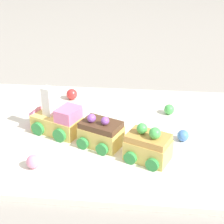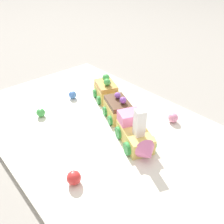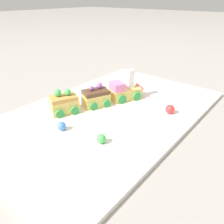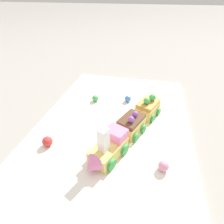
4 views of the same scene
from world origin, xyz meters
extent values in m
plane|color=gray|center=(0.00, 0.00, 0.00)|extent=(10.00, 10.00, 0.00)
cube|color=white|center=(0.00, 0.00, 0.01)|extent=(0.72, 0.45, 0.01)
cube|color=#EACC66|center=(0.10, 0.01, 0.03)|extent=(0.11, 0.09, 0.04)
cube|color=pink|center=(0.07, 0.03, 0.06)|extent=(0.05, 0.06, 0.03)
cone|color=pink|center=(0.15, -0.01, 0.04)|extent=(0.04, 0.05, 0.05)
cube|color=white|center=(0.11, 0.01, 0.06)|extent=(0.03, 0.03, 0.02)
cube|color=white|center=(0.11, 0.01, 0.08)|extent=(0.03, 0.03, 0.02)
cube|color=white|center=(0.11, 0.01, 0.10)|extent=(0.03, 0.03, 0.02)
cylinder|color=green|center=(0.11, -0.02, 0.03)|extent=(0.03, 0.02, 0.03)
cylinder|color=green|center=(0.13, 0.03, 0.03)|extent=(0.03, 0.02, 0.03)
cylinder|color=green|center=(0.06, 0.00, 0.03)|extent=(0.03, 0.02, 0.03)
cylinder|color=green|center=(0.08, 0.05, 0.03)|extent=(0.03, 0.02, 0.03)
cube|color=#EACC66|center=(0.00, 0.06, 0.03)|extent=(0.09, 0.08, 0.04)
cube|color=brown|center=(0.00, 0.06, 0.06)|extent=(0.09, 0.08, 0.01)
sphere|color=#9956C6|center=(-0.01, 0.06, 0.07)|extent=(0.02, 0.02, 0.02)
sphere|color=#9956C6|center=(0.02, 0.06, 0.07)|extent=(0.02, 0.02, 0.02)
cylinder|color=green|center=(0.01, 0.02, 0.02)|extent=(0.02, 0.02, 0.02)
cylinder|color=green|center=(0.03, 0.07, 0.02)|extent=(0.02, 0.02, 0.02)
cylinder|color=green|center=(-0.03, 0.04, 0.02)|extent=(0.02, 0.02, 0.02)
cylinder|color=green|center=(-0.01, 0.09, 0.02)|extent=(0.02, 0.02, 0.02)
cube|color=#EACC66|center=(-0.09, 0.10, 0.03)|extent=(0.09, 0.08, 0.04)
cube|color=#CC9347|center=(-0.09, 0.10, 0.06)|extent=(0.09, 0.08, 0.01)
sphere|color=#4CBC56|center=(-0.10, 0.11, 0.07)|extent=(0.03, 0.03, 0.02)
sphere|color=#4CBC56|center=(-0.08, 0.09, 0.07)|extent=(0.03, 0.03, 0.02)
cylinder|color=green|center=(-0.08, 0.06, 0.02)|extent=(0.02, 0.02, 0.02)
cylinder|color=green|center=(-0.06, 0.11, 0.02)|extent=(0.02, 0.02, 0.02)
cylinder|color=green|center=(-0.12, 0.08, 0.02)|extent=(0.02, 0.02, 0.02)
cylinder|color=green|center=(-0.10, 0.13, 0.02)|extent=(0.02, 0.02, 0.02)
sphere|color=#4CBC56|center=(-0.14, -0.09, 0.02)|extent=(0.02, 0.02, 0.02)
sphere|color=#4C84E0|center=(-0.16, 0.02, 0.02)|extent=(0.02, 0.02, 0.02)
sphere|color=red|center=(0.10, -0.15, 0.03)|extent=(0.03, 0.03, 0.03)
sphere|color=pink|center=(0.11, 0.14, 0.02)|extent=(0.03, 0.03, 0.03)
camera|label=1|loc=(-0.09, 0.68, 0.41)|focal=60.00mm
camera|label=2|loc=(0.34, -0.27, 0.34)|focal=35.00mm
camera|label=3|loc=(-0.44, -0.38, 0.32)|focal=35.00mm
camera|label=4|loc=(0.38, 0.09, 0.35)|focal=28.00mm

